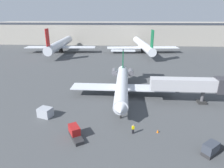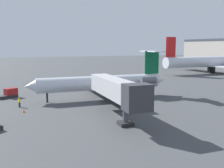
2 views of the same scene
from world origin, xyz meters
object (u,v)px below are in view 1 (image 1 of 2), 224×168
at_px(regional_jet, 122,83).
at_px(parked_airliner_west_mid, 143,45).
at_px(ground_crew_marshaller, 133,129).
at_px(parked_airliner_west_end, 60,44).
at_px(traffic_cone_near, 158,131).
at_px(jet_bridge, 193,85).
at_px(cargo_container_uld, 45,112).
at_px(baggage_tug_lead, 75,133).
at_px(baggage_tug_trailing, 212,149).

relative_size(regional_jet, parked_airliner_west_mid, 0.67).
xyz_separation_m(ground_crew_marshaller, parked_airliner_west_end, (-34.55, 70.48, 3.43)).
xyz_separation_m(traffic_cone_near, parked_airliner_west_end, (-38.77, 69.96, 4.01)).
xyz_separation_m(jet_bridge, cargo_container_uld, (-30.44, -8.15, -3.42)).
bearing_deg(parked_airliner_west_end, jet_bridge, -50.17).
relative_size(parked_airliner_west_end, parked_airliner_west_mid, 0.99).
xyz_separation_m(baggage_tug_lead, traffic_cone_near, (13.67, 2.18, -0.56)).
xyz_separation_m(ground_crew_marshaller, cargo_container_uld, (-16.91, 4.71, 0.06)).
bearing_deg(ground_crew_marshaller, parked_airliner_west_end, 116.11).
height_order(baggage_tug_lead, parked_airliner_west_mid, parked_airliner_west_mid).
relative_size(regional_jet, cargo_container_uld, 9.53).
bearing_deg(baggage_tug_trailing, jet_bridge, 81.79).
distance_m(ground_crew_marshaller, parked_airliner_west_mid, 72.33).
bearing_deg(traffic_cone_near, parked_airliner_west_mid, 87.22).
height_order(traffic_cone_near, parked_airliner_west_end, parked_airliner_west_end).
relative_size(baggage_tug_lead, baggage_tug_trailing, 1.04).
bearing_deg(ground_crew_marshaller, parked_airliner_west_mid, 83.89).
height_order(baggage_tug_lead, cargo_container_uld, baggage_tug_lead).
bearing_deg(baggage_tug_lead, jet_bridge, 32.27).
distance_m(regional_jet, baggage_tug_lead, 19.36).
xyz_separation_m(regional_jet, parked_airliner_west_mid, (9.79, 55.75, 0.89)).
relative_size(baggage_tug_lead, parked_airliner_west_end, 0.10).
bearing_deg(baggage_tug_trailing, parked_airliner_west_mid, 92.52).
relative_size(jet_bridge, cargo_container_uld, 5.44).
height_order(jet_bridge, parked_airliner_west_end, parked_airliner_west_end).
bearing_deg(parked_airliner_west_end, parked_airliner_west_mid, 1.85).
relative_size(jet_bridge, ground_crew_marshaller, 9.72).
bearing_deg(parked_airliner_west_mid, jet_bridge, -84.35).
distance_m(traffic_cone_near, parked_airliner_west_mid, 71.51).
bearing_deg(jet_bridge, parked_airliner_west_end, 129.83).
bearing_deg(regional_jet, baggage_tug_lead, -112.48).
xyz_separation_m(regional_jet, baggage_tug_trailing, (13.14, -20.44, -2.37)).
height_order(regional_jet, parked_airliner_west_end, parked_airliner_west_end).
bearing_deg(ground_crew_marshaller, jet_bridge, 43.55).
xyz_separation_m(regional_jet, ground_crew_marshaller, (2.10, -16.10, -2.35)).
bearing_deg(parked_airliner_west_end, regional_jet, -59.18).
bearing_deg(cargo_container_uld, jet_bridge, 14.99).
bearing_deg(ground_crew_marshaller, regional_jet, 97.44).
height_order(baggage_tug_trailing, parked_airliner_west_mid, parked_airliner_west_mid).
relative_size(baggage_tug_trailing, parked_airliner_west_mid, 0.09).
distance_m(baggage_tug_lead, traffic_cone_near, 13.85).
bearing_deg(baggage_tug_trailing, parked_airliner_west_end, 121.36).
height_order(baggage_tug_trailing, cargo_container_uld, baggage_tug_trailing).
height_order(regional_jet, jet_bridge, regional_jet).
height_order(traffic_cone_near, parked_airliner_west_mid, parked_airliner_west_mid).
relative_size(traffic_cone_near, parked_airliner_west_mid, 0.01).
bearing_deg(parked_airliner_west_mid, regional_jet, -99.96).
xyz_separation_m(regional_jet, parked_airliner_west_end, (-32.45, 54.38, 1.08)).
distance_m(traffic_cone_near, parked_airliner_west_end, 80.08).
distance_m(ground_crew_marshaller, traffic_cone_near, 4.29).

